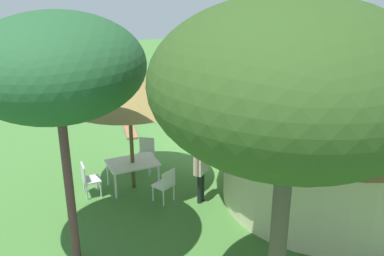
{
  "coord_description": "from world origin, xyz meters",
  "views": [
    {
      "loc": [
        4.77,
        12.66,
        6.05
      ],
      "look_at": [
        1.08,
        0.65,
        1.0
      ],
      "focal_mm": 43.08,
      "sensor_mm": 36.0,
      "label": 1
    }
  ],
  "objects_px": {
    "patio_chair_near_lawn": "(146,151)",
    "guest_beside_umbrella": "(201,167)",
    "thatched_hut": "(334,100)",
    "zebra_by_umbrella": "(296,97)",
    "patio_chair_east_end": "(88,178)",
    "zebra_nearest_camera": "(208,100)",
    "shade_umbrella": "(129,87)",
    "standing_watcher": "(223,82)",
    "acacia_tree_far_lawn": "(291,84)",
    "patio_chair_west_end": "(166,183)",
    "patio_dining_table": "(133,165)",
    "acacia_tree_right_background": "(56,67)"
  },
  "relations": [
    {
      "from": "patio_chair_west_end",
      "to": "standing_watcher",
      "type": "height_order",
      "value": "standing_watcher"
    },
    {
      "from": "patio_chair_near_lawn",
      "to": "patio_chair_east_end",
      "type": "distance_m",
      "value": 2.08
    },
    {
      "from": "zebra_by_umbrella",
      "to": "acacia_tree_right_background",
      "type": "height_order",
      "value": "acacia_tree_right_background"
    },
    {
      "from": "guest_beside_umbrella",
      "to": "shade_umbrella",
      "type": "bearing_deg",
      "value": 94.41
    },
    {
      "from": "patio_chair_near_lawn",
      "to": "zebra_nearest_camera",
      "type": "bearing_deg",
      "value": -109.15
    },
    {
      "from": "patio_chair_west_end",
      "to": "patio_chair_east_end",
      "type": "relative_size",
      "value": 1.0
    },
    {
      "from": "zebra_nearest_camera",
      "to": "zebra_by_umbrella",
      "type": "xyz_separation_m",
      "value": [
        -3.08,
        0.59,
        0.0
      ]
    },
    {
      "from": "standing_watcher",
      "to": "acacia_tree_right_background",
      "type": "height_order",
      "value": "acacia_tree_right_background"
    },
    {
      "from": "standing_watcher",
      "to": "acacia_tree_far_lawn",
      "type": "distance_m",
      "value": 11.88
    },
    {
      "from": "patio_dining_table",
      "to": "acacia_tree_far_lawn",
      "type": "distance_m",
      "value": 6.81
    },
    {
      "from": "patio_chair_west_end",
      "to": "patio_chair_near_lawn",
      "type": "bearing_deg",
      "value": 59.13
    },
    {
      "from": "patio_chair_east_end",
      "to": "zebra_by_umbrella",
      "type": "distance_m",
      "value": 8.11
    },
    {
      "from": "standing_watcher",
      "to": "acacia_tree_right_background",
      "type": "xyz_separation_m",
      "value": [
        6.21,
        8.03,
        3.03
      ]
    },
    {
      "from": "acacia_tree_right_background",
      "to": "zebra_nearest_camera",
      "type": "bearing_deg",
      "value": -128.76
    },
    {
      "from": "patio_chair_east_end",
      "to": "zebra_nearest_camera",
      "type": "xyz_separation_m",
      "value": [
        -4.44,
        -3.58,
        0.49
      ]
    },
    {
      "from": "thatched_hut",
      "to": "guest_beside_umbrella",
      "type": "relative_size",
      "value": 3.99
    },
    {
      "from": "shade_umbrella",
      "to": "zebra_nearest_camera",
      "type": "height_order",
      "value": "shade_umbrella"
    },
    {
      "from": "acacia_tree_far_lawn",
      "to": "zebra_by_umbrella",
      "type": "bearing_deg",
      "value": -120.9
    },
    {
      "from": "patio_chair_east_end",
      "to": "patio_dining_table",
      "type": "bearing_deg",
      "value": 90.0
    },
    {
      "from": "patio_chair_near_lawn",
      "to": "guest_beside_umbrella",
      "type": "height_order",
      "value": "guest_beside_umbrella"
    },
    {
      "from": "zebra_nearest_camera",
      "to": "zebra_by_umbrella",
      "type": "height_order",
      "value": "zebra_nearest_camera"
    },
    {
      "from": "guest_beside_umbrella",
      "to": "acacia_tree_right_background",
      "type": "distance_m",
      "value": 4.65
    },
    {
      "from": "guest_beside_umbrella",
      "to": "thatched_hut",
      "type": "bearing_deg",
      "value": -59.84
    },
    {
      "from": "patio_chair_west_end",
      "to": "zebra_nearest_camera",
      "type": "bearing_deg",
      "value": 26.54
    },
    {
      "from": "thatched_hut",
      "to": "patio_dining_table",
      "type": "bearing_deg",
      "value": -23.51
    },
    {
      "from": "patio_dining_table",
      "to": "zebra_by_umbrella",
      "type": "distance_m",
      "value": 6.98
    },
    {
      "from": "patio_chair_west_end",
      "to": "standing_watcher",
      "type": "relative_size",
      "value": 0.53
    },
    {
      "from": "acacia_tree_far_lawn",
      "to": "patio_chair_near_lawn",
      "type": "bearing_deg",
      "value": -83.83
    },
    {
      "from": "patio_chair_west_end",
      "to": "patio_dining_table",
      "type": "bearing_deg",
      "value": 90.0
    },
    {
      "from": "shade_umbrella",
      "to": "acacia_tree_right_background",
      "type": "relative_size",
      "value": 0.64
    },
    {
      "from": "shade_umbrella",
      "to": "thatched_hut",
      "type": "bearing_deg",
      "value": 156.49
    },
    {
      "from": "acacia_tree_far_lawn",
      "to": "shade_umbrella",
      "type": "bearing_deg",
      "value": -77.07
    },
    {
      "from": "patio_dining_table",
      "to": "standing_watcher",
      "type": "distance_m",
      "value": 7.03
    },
    {
      "from": "patio_chair_near_lawn",
      "to": "zebra_by_umbrella",
      "type": "height_order",
      "value": "zebra_by_umbrella"
    },
    {
      "from": "shade_umbrella",
      "to": "patio_chair_east_end",
      "type": "distance_m",
      "value": 2.54
    },
    {
      "from": "zebra_by_umbrella",
      "to": "guest_beside_umbrella",
      "type": "bearing_deg",
      "value": -4.68
    },
    {
      "from": "patio_chair_near_lawn",
      "to": "standing_watcher",
      "type": "bearing_deg",
      "value": -103.86
    },
    {
      "from": "patio_dining_table",
      "to": "patio_chair_west_end",
      "type": "xyz_separation_m",
      "value": [
        -0.64,
        0.99,
        -0.13
      ]
    },
    {
      "from": "thatched_hut",
      "to": "zebra_by_umbrella",
      "type": "height_order",
      "value": "thatched_hut"
    },
    {
      "from": "shade_umbrella",
      "to": "acacia_tree_right_background",
      "type": "xyz_separation_m",
      "value": [
        1.67,
        2.68,
        1.29
      ]
    },
    {
      "from": "patio_chair_near_lawn",
      "to": "zebra_by_umbrella",
      "type": "xyz_separation_m",
      "value": [
        -5.78,
        -1.84,
        0.49
      ]
    },
    {
      "from": "thatched_hut",
      "to": "acacia_tree_far_lawn",
      "type": "xyz_separation_m",
      "value": [
        3.23,
        3.63,
        1.68
      ]
    },
    {
      "from": "patio_dining_table",
      "to": "patio_chair_east_end",
      "type": "xyz_separation_m",
      "value": [
        1.17,
        0.12,
        -0.13
      ]
    },
    {
      "from": "thatched_hut",
      "to": "acacia_tree_far_lawn",
      "type": "distance_m",
      "value": 5.14
    },
    {
      "from": "patio_chair_near_lawn",
      "to": "acacia_tree_right_background",
      "type": "bearing_deg",
      "value": 87.79
    },
    {
      "from": "patio_chair_west_end",
      "to": "thatched_hut",
      "type": "bearing_deg",
      "value": -47.04
    },
    {
      "from": "standing_watcher",
      "to": "patio_dining_table",
      "type": "bearing_deg",
      "value": 78.7
    },
    {
      "from": "patio_chair_west_end",
      "to": "zebra_by_umbrella",
      "type": "height_order",
      "value": "zebra_by_umbrella"
    },
    {
      "from": "patio_chair_west_end",
      "to": "standing_watcher",
      "type": "xyz_separation_m",
      "value": [
        -3.91,
        -6.33,
        0.51
      ]
    },
    {
      "from": "patio_dining_table",
      "to": "zebra_nearest_camera",
      "type": "relative_size",
      "value": 0.73
    }
  ]
}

